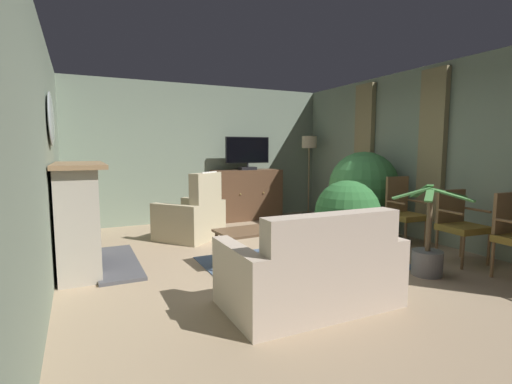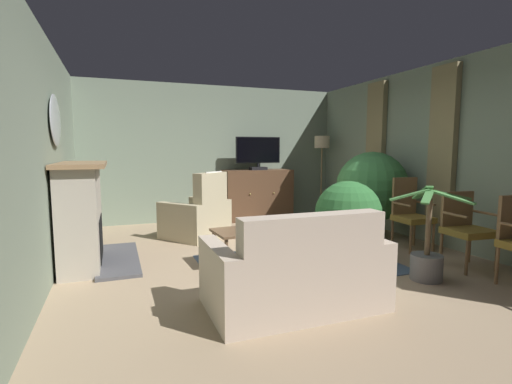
{
  "view_description": "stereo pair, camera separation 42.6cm",
  "coord_description": "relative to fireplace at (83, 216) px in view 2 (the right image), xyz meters",
  "views": [
    {
      "loc": [
        -2.32,
        -4.19,
        1.44
      ],
      "look_at": [
        -0.15,
        0.39,
        0.86
      ],
      "focal_mm": 26.29,
      "sensor_mm": 36.0,
      "label": 1
    },
    {
      "loc": [
        -1.93,
        -4.35,
        1.44
      ],
      "look_at": [
        -0.15,
        0.39,
        0.86
      ],
      "focal_mm": 26.29,
      "sensor_mm": 36.0,
      "label": 2
    }
  ],
  "objects": [
    {
      "name": "ground_plane",
      "position": [
        2.33,
        -0.72,
        -0.63
      ],
      "size": [
        5.81,
        6.88,
        0.04
      ],
      "primitive_type": "cube",
      "color": "tan"
    },
    {
      "name": "wall_back",
      "position": [
        2.33,
        2.47,
        0.75
      ],
      "size": [
        5.81,
        0.1,
        2.72
      ],
      "primitive_type": "cube",
      "color": "gray",
      "rests_on": "ground_plane"
    },
    {
      "name": "wall_left",
      "position": [
        -0.33,
        -0.72,
        0.75
      ],
      "size": [
        0.1,
        6.88,
        2.72
      ],
      "primitive_type": "cube",
      "color": "gray",
      "rests_on": "ground_plane"
    },
    {
      "name": "wall_right_with_window",
      "position": [
        4.98,
        -0.72,
        0.75
      ],
      "size": [
        0.1,
        6.88,
        2.72
      ],
      "primitive_type": "cube",
      "color": "gray",
      "rests_on": "ground_plane"
    },
    {
      "name": "curtain_panel_near",
      "position": [
        4.87,
        -0.89,
        0.89
      ],
      "size": [
        0.1,
        0.44,
        2.29
      ],
      "primitive_type": "cube",
      "color": "#8E7F56"
    },
    {
      "name": "curtain_panel_far",
      "position": [
        4.87,
        0.61,
        0.89
      ],
      "size": [
        0.1,
        0.44,
        2.29
      ],
      "primitive_type": "cube",
      "color": "#8E7F56"
    },
    {
      "name": "rug_central",
      "position": [
        2.52,
        -0.96,
        -0.61
      ],
      "size": [
        2.37,
        1.62,
        0.01
      ],
      "primitive_type": "cube",
      "color": "slate",
      "rests_on": "ground_plane"
    },
    {
      "name": "fireplace",
      "position": [
        0.0,
        0.0,
        0.0
      ],
      "size": [
        0.9,
        1.57,
        1.28
      ],
      "color": "#4C4C51",
      "rests_on": "ground_plane"
    },
    {
      "name": "wall_mirror_oval",
      "position": [
        -0.25,
        -0.0,
        1.17
      ],
      "size": [
        0.06,
        0.82,
        0.62
      ],
      "primitive_type": "ellipsoid",
      "color": "#B2B7BF"
    },
    {
      "name": "tv_cabinet",
      "position": [
        3.13,
        2.12,
        -0.12
      ],
      "size": [
        1.41,
        0.57,
        1.03
      ],
      "color": "#402A1C",
      "rests_on": "ground_plane"
    },
    {
      "name": "television",
      "position": [
        3.13,
        2.07,
        0.77
      ],
      "size": [
        0.94,
        0.2,
        0.67
      ],
      "color": "black",
      "rests_on": "tv_cabinet"
    },
    {
      "name": "coffee_table",
      "position": [
        1.97,
        -0.74,
        -0.22
      ],
      "size": [
        0.97,
        0.62,
        0.45
      ],
      "color": "brown",
      "rests_on": "ground_plane"
    },
    {
      "name": "tv_remote",
      "position": [
        2.16,
        -0.77,
        -0.15
      ],
      "size": [
        0.07,
        0.18,
        0.02
      ],
      "primitive_type": "cube",
      "rotation": [
        0.0,
        0.0,
        1.42
      ],
      "color": "black",
      "rests_on": "coffee_table"
    },
    {
      "name": "sofa_floral",
      "position": [
        1.89,
        -2.14,
        -0.3
      ],
      "size": [
        1.57,
        0.9,
        0.91
      ],
      "color": "#C6B29E",
      "rests_on": "ground_plane"
    },
    {
      "name": "armchair_facing_sofa",
      "position": [
        1.63,
        0.91,
        -0.28
      ],
      "size": [
        1.22,
        1.21,
        1.1
      ],
      "color": "tan",
      "rests_on": "ground_plane"
    },
    {
      "name": "side_chair_beside_plant",
      "position": [
        4.37,
        -1.78,
        -0.11
      ],
      "size": [
        0.53,
        0.49,
        0.92
      ],
      "color": "olive",
      "rests_on": "ground_plane"
    },
    {
      "name": "side_chair_nearest_door",
      "position": [
        4.37,
        -0.86,
        -0.08
      ],
      "size": [
        0.47,
        0.47,
        1.03
      ],
      "color": "olive",
      "rests_on": "ground_plane"
    },
    {
      "name": "potted_plant_small_fern_corner",
      "position": [
        3.24,
        -0.95,
        -0.04
      ],
      "size": [
        0.87,
        0.87,
        1.03
      ],
      "color": "#3D4C5B",
      "rests_on": "ground_plane"
    },
    {
      "name": "potted_plant_on_hearth_side",
      "position": [
        3.59,
        -1.97,
        -0.37
      ],
      "size": [
        0.9,
        0.87,
        1.05
      ],
      "color": "slate",
      "rests_on": "ground_plane"
    },
    {
      "name": "potted_plant_leafy_by_curtain",
      "position": [
        4.32,
        -0.03,
        0.2
      ],
      "size": [
        1.15,
        1.15,
        1.41
      ],
      "color": "slate",
      "rests_on": "ground_plane"
    },
    {
      "name": "floor_lamp",
      "position": [
        4.56,
        1.98,
        0.78
      ],
      "size": [
        0.32,
        0.32,
        1.73
      ],
      "color": "#4C4233",
      "rests_on": "ground_plane"
    }
  ]
}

